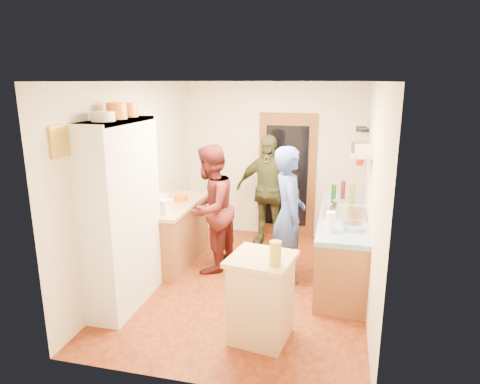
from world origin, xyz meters
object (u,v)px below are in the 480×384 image
at_px(person_left, 214,208).
at_px(person_back, 268,191).
at_px(person_hob, 291,216).
at_px(hutch_body, 122,215).
at_px(right_counter_base, 341,248).
at_px(island_base, 261,300).

height_order(person_left, person_back, person_back).
xyz_separation_m(person_hob, person_left, (-1.10, 0.13, -0.02)).
height_order(hutch_body, person_left, hutch_body).
bearing_deg(right_counter_base, person_hob, -159.35).
height_order(island_base, person_left, person_left).
bearing_deg(person_left, island_base, 41.46).
distance_m(person_left, person_back, 1.23).
xyz_separation_m(right_counter_base, person_left, (-1.76, -0.12, 0.47)).
bearing_deg(hutch_body, person_back, 59.75).
distance_m(person_hob, person_back, 1.32).
bearing_deg(hutch_body, right_counter_base, 27.47).
xyz_separation_m(hutch_body, right_counter_base, (2.50, 1.30, -0.68)).
bearing_deg(right_counter_base, person_left, -176.18).
bearing_deg(hutch_body, person_hob, 29.75).
bearing_deg(person_back, right_counter_base, -29.94).
bearing_deg(hutch_body, island_base, -12.11).
xyz_separation_m(island_base, person_back, (-0.39, 2.63, 0.47)).
xyz_separation_m(right_counter_base, person_hob, (-0.66, -0.25, 0.49)).
distance_m(island_base, person_back, 2.70).
height_order(person_hob, person_back, person_hob).
distance_m(right_counter_base, person_back, 1.60).
relative_size(right_counter_base, person_hob, 1.21).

